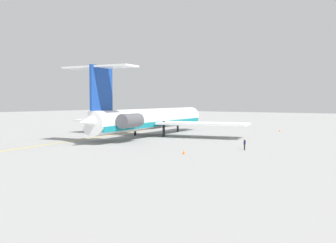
{
  "coord_description": "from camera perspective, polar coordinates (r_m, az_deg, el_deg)",
  "views": [
    {
      "loc": [
        64.57,
        56.91,
        7.32
      ],
      "look_at": [
        -0.85,
        12.32,
        3.12
      ],
      "focal_mm": 41.58,
      "sensor_mm": 36.0,
      "label": 1
    }
  ],
  "objects": [
    {
      "name": "ground",
      "position": [
        86.38,
        -7.09,
        -1.85
      ],
      "size": [
        351.69,
        351.69,
        0.0
      ],
      "primitive_type": "plane",
      "color": "gray"
    },
    {
      "name": "main_jetliner",
      "position": [
        80.47,
        -2.77,
        0.4
      ],
      "size": [
        45.64,
        40.39,
        13.3
      ],
      "rotation": [
        0.0,
        0.0,
        3.26
      ],
      "color": "white",
      "rests_on": "ground"
    },
    {
      "name": "ground_crew_near_nose",
      "position": [
        59.08,
        11.16,
        -3.08
      ],
      "size": [
        0.27,
        0.4,
        1.72
      ],
      "rotation": [
        0.0,
        0.0,
        5.82
      ],
      "color": "black",
      "rests_on": "ground"
    },
    {
      "name": "ground_crew_near_tail",
      "position": [
        108.7,
        -2.37,
        -0.23
      ],
      "size": [
        0.29,
        0.42,
        1.8
      ],
      "rotation": [
        0.0,
        0.0,
        0.42
      ],
      "color": "black",
      "rests_on": "ground"
    },
    {
      "name": "safety_cone_nose",
      "position": [
        96.33,
        16.07,
        -1.28
      ],
      "size": [
        0.4,
        0.4,
        0.55
      ],
      "primitive_type": "cone",
      "color": "#EA590F",
      "rests_on": "ground"
    },
    {
      "name": "safety_cone_wingtip",
      "position": [
        53.59,
        2.31,
        -4.52
      ],
      "size": [
        0.4,
        0.4,
        0.55
      ],
      "primitive_type": "cone",
      "color": "#EA590F",
      "rests_on": "ground"
    },
    {
      "name": "taxiway_centreline",
      "position": [
        87.42,
        -7.02,
        -1.79
      ],
      "size": [
        99.31,
        17.99,
        0.01
      ],
      "primitive_type": "cube",
      "rotation": [
        0.0,
        0.0,
        3.32
      ],
      "color": "gold",
      "rests_on": "ground"
    }
  ]
}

